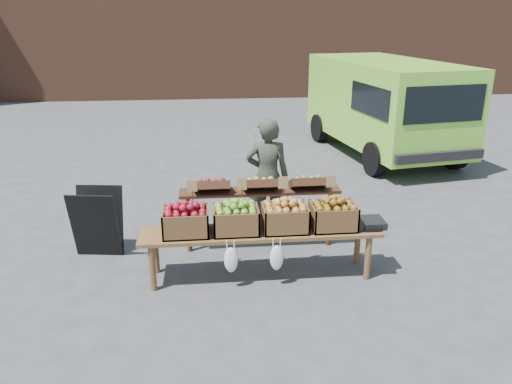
{
  "coord_description": "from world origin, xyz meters",
  "views": [
    {
      "loc": [
        -1.64,
        -4.7,
        2.88
      ],
      "look_at": [
        -1.07,
        0.89,
        0.85
      ],
      "focal_mm": 35.0,
      "sensor_mm": 36.0,
      "label": 1
    }
  ],
  "objects_px": {
    "back_table": "(260,210)",
    "vendor": "(267,176)",
    "crate_russet_pears": "(236,220)",
    "crate_red_apples": "(285,218)",
    "delivery_van": "(383,108)",
    "display_bench": "(260,253)",
    "weighing_scale": "(369,223)",
    "chalkboard_sign": "(97,222)",
    "crate_green_apples": "(333,216)",
    "crate_golden_apples": "(186,222)"
  },
  "relations": [
    {
      "from": "display_bench",
      "to": "weighing_scale",
      "type": "bearing_deg",
      "value": 0.0
    },
    {
      "from": "crate_red_apples",
      "to": "chalkboard_sign",
      "type": "bearing_deg",
      "value": 161.64
    },
    {
      "from": "crate_golden_apples",
      "to": "delivery_van",
      "type": "bearing_deg",
      "value": 51.66
    },
    {
      "from": "crate_red_apples",
      "to": "weighing_scale",
      "type": "distance_m",
      "value": 0.98
    },
    {
      "from": "crate_green_apples",
      "to": "crate_golden_apples",
      "type": "bearing_deg",
      "value": 180.0
    },
    {
      "from": "vendor",
      "to": "crate_golden_apples",
      "type": "relative_size",
      "value": 3.2
    },
    {
      "from": "delivery_van",
      "to": "chalkboard_sign",
      "type": "xyz_separation_m",
      "value": [
        -5.1,
        -4.3,
        -0.54
      ]
    },
    {
      "from": "chalkboard_sign",
      "to": "crate_green_apples",
      "type": "xyz_separation_m",
      "value": [
        2.77,
        -0.74,
        0.27
      ]
    },
    {
      "from": "delivery_van",
      "to": "weighing_scale",
      "type": "distance_m",
      "value": 5.39
    },
    {
      "from": "weighing_scale",
      "to": "crate_red_apples",
      "type": "bearing_deg",
      "value": 180.0
    },
    {
      "from": "display_bench",
      "to": "crate_red_apples",
      "type": "distance_m",
      "value": 0.51
    },
    {
      "from": "vendor",
      "to": "crate_red_apples",
      "type": "height_order",
      "value": "vendor"
    },
    {
      "from": "crate_russet_pears",
      "to": "crate_green_apples",
      "type": "distance_m",
      "value": 1.1
    },
    {
      "from": "display_bench",
      "to": "crate_golden_apples",
      "type": "relative_size",
      "value": 5.4
    },
    {
      "from": "display_bench",
      "to": "crate_green_apples",
      "type": "height_order",
      "value": "crate_green_apples"
    },
    {
      "from": "delivery_van",
      "to": "crate_golden_apples",
      "type": "relative_size",
      "value": 8.73
    },
    {
      "from": "back_table",
      "to": "crate_golden_apples",
      "type": "height_order",
      "value": "back_table"
    },
    {
      "from": "chalkboard_sign",
      "to": "crate_russet_pears",
      "type": "xyz_separation_m",
      "value": [
        1.67,
        -0.74,
        0.27
      ]
    },
    {
      "from": "vendor",
      "to": "crate_green_apples",
      "type": "relative_size",
      "value": 3.2
    },
    {
      "from": "chalkboard_sign",
      "to": "display_bench",
      "type": "relative_size",
      "value": 0.32
    },
    {
      "from": "crate_russet_pears",
      "to": "crate_red_apples",
      "type": "xyz_separation_m",
      "value": [
        0.55,
        0.0,
        0.0
      ]
    },
    {
      "from": "back_table",
      "to": "vendor",
      "type": "bearing_deg",
      "value": 73.39
    },
    {
      "from": "chalkboard_sign",
      "to": "display_bench",
      "type": "xyz_separation_m",
      "value": [
        1.94,
        -0.74,
        -0.15
      ]
    },
    {
      "from": "crate_golden_apples",
      "to": "crate_green_apples",
      "type": "height_order",
      "value": "same"
    },
    {
      "from": "display_bench",
      "to": "weighing_scale",
      "type": "relative_size",
      "value": 7.94
    },
    {
      "from": "chalkboard_sign",
      "to": "weighing_scale",
      "type": "height_order",
      "value": "chalkboard_sign"
    },
    {
      "from": "vendor",
      "to": "crate_russet_pears",
      "type": "height_order",
      "value": "vendor"
    },
    {
      "from": "back_table",
      "to": "crate_red_apples",
      "type": "xyz_separation_m",
      "value": [
        0.2,
        -0.72,
        0.19
      ]
    },
    {
      "from": "back_table",
      "to": "crate_russet_pears",
      "type": "bearing_deg",
      "value": -115.88
    },
    {
      "from": "crate_russet_pears",
      "to": "crate_green_apples",
      "type": "relative_size",
      "value": 1.0
    },
    {
      "from": "delivery_van",
      "to": "weighing_scale",
      "type": "height_order",
      "value": "delivery_van"
    },
    {
      "from": "delivery_van",
      "to": "display_bench",
      "type": "relative_size",
      "value": 1.62
    },
    {
      "from": "delivery_van",
      "to": "weighing_scale",
      "type": "xyz_separation_m",
      "value": [
        -1.9,
        -5.03,
        -0.37
      ]
    },
    {
      "from": "chalkboard_sign",
      "to": "vendor",
      "type": "bearing_deg",
      "value": 21.12
    },
    {
      "from": "back_table",
      "to": "crate_green_apples",
      "type": "distance_m",
      "value": 1.06
    },
    {
      "from": "delivery_van",
      "to": "display_bench",
      "type": "bearing_deg",
      "value": -131.4
    },
    {
      "from": "chalkboard_sign",
      "to": "crate_russet_pears",
      "type": "relative_size",
      "value": 1.75
    },
    {
      "from": "display_bench",
      "to": "crate_golden_apples",
      "type": "xyz_separation_m",
      "value": [
        -0.82,
        0.0,
        0.42
      ]
    },
    {
      "from": "back_table",
      "to": "crate_red_apples",
      "type": "height_order",
      "value": "back_table"
    },
    {
      "from": "delivery_van",
      "to": "crate_green_apples",
      "type": "distance_m",
      "value": 5.55
    },
    {
      "from": "crate_golden_apples",
      "to": "crate_red_apples",
      "type": "bearing_deg",
      "value": 0.0
    },
    {
      "from": "chalkboard_sign",
      "to": "crate_red_apples",
      "type": "bearing_deg",
      "value": -10.31
    },
    {
      "from": "crate_red_apples",
      "to": "delivery_van",
      "type": "bearing_deg",
      "value": 60.22
    },
    {
      "from": "crate_green_apples",
      "to": "weighing_scale",
      "type": "xyz_separation_m",
      "value": [
        0.43,
        0.0,
        -0.1
      ]
    },
    {
      "from": "delivery_van",
      "to": "back_table",
      "type": "xyz_separation_m",
      "value": [
        -3.08,
        -4.31,
        -0.46
      ]
    },
    {
      "from": "weighing_scale",
      "to": "crate_green_apples",
      "type": "bearing_deg",
      "value": 180.0
    },
    {
      "from": "delivery_van",
      "to": "crate_golden_apples",
      "type": "xyz_separation_m",
      "value": [
        -3.98,
        -5.03,
        -0.27
      ]
    },
    {
      "from": "crate_golden_apples",
      "to": "crate_russet_pears",
      "type": "height_order",
      "value": "same"
    },
    {
      "from": "vendor",
      "to": "weighing_scale",
      "type": "xyz_separation_m",
      "value": [
        1.02,
        -1.24,
        -0.19
      ]
    },
    {
      "from": "back_table",
      "to": "crate_russet_pears",
      "type": "distance_m",
      "value": 0.82
    }
  ]
}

